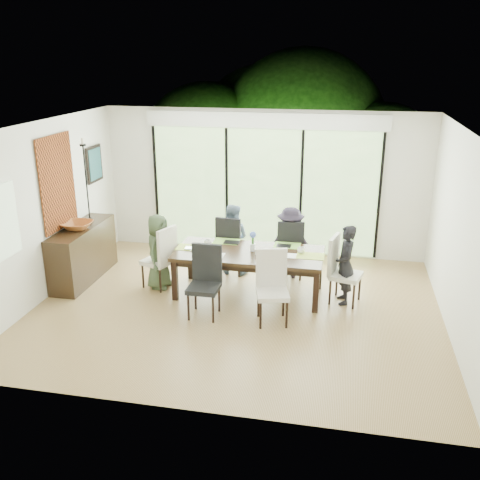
% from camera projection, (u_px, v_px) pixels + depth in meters
% --- Properties ---
extents(floor, '(6.00, 5.00, 0.01)m').
position_uv_depth(floor, '(237.00, 308.00, 8.06)').
color(floor, brown).
rests_on(floor, ground).
extents(ceiling, '(6.00, 5.00, 0.01)m').
position_uv_depth(ceiling, '(236.00, 126.00, 7.17)').
color(ceiling, white).
rests_on(ceiling, wall_back).
extents(wall_back, '(6.00, 0.02, 2.70)m').
position_uv_depth(wall_back, '(264.00, 183.00, 9.94)').
color(wall_back, silver).
rests_on(wall_back, floor).
extents(wall_front, '(6.00, 0.02, 2.70)m').
position_uv_depth(wall_front, '(185.00, 297.00, 5.29)').
color(wall_front, beige).
rests_on(wall_front, floor).
extents(wall_left, '(0.02, 5.00, 2.70)m').
position_uv_depth(wall_left, '(44.00, 211.00, 8.17)').
color(wall_left, beige).
rests_on(wall_left, floor).
extents(wall_right, '(0.02, 5.00, 2.70)m').
position_uv_depth(wall_right, '(459.00, 236.00, 7.05)').
color(wall_right, beige).
rests_on(wall_right, floor).
extents(glass_doors, '(4.20, 0.02, 2.30)m').
position_uv_depth(glass_doors, '(264.00, 191.00, 9.95)').
color(glass_doors, '#598C3F').
rests_on(glass_doors, wall_back).
extents(blinds_header, '(4.40, 0.06, 0.28)m').
position_uv_depth(blinds_header, '(265.00, 120.00, 9.51)').
color(blinds_header, white).
rests_on(blinds_header, wall_back).
extents(mullion_a, '(0.05, 0.04, 2.30)m').
position_uv_depth(mullion_a, '(156.00, 186.00, 10.33)').
color(mullion_a, black).
rests_on(mullion_a, wall_back).
extents(mullion_b, '(0.05, 0.04, 2.30)m').
position_uv_depth(mullion_b, '(227.00, 190.00, 10.07)').
color(mullion_b, black).
rests_on(mullion_b, wall_back).
extents(mullion_c, '(0.05, 0.04, 2.30)m').
position_uv_depth(mullion_c, '(301.00, 193.00, 9.81)').
color(mullion_c, black).
rests_on(mullion_c, wall_back).
extents(mullion_d, '(0.05, 0.04, 2.30)m').
position_uv_depth(mullion_d, '(379.00, 197.00, 9.55)').
color(mullion_d, black).
rests_on(mullion_d, wall_back).
extents(deck, '(6.00, 1.80, 0.10)m').
position_uv_depth(deck, '(270.00, 239.00, 11.22)').
color(deck, brown).
rests_on(deck, ground).
extents(rail_top, '(6.00, 0.08, 0.06)m').
position_uv_depth(rail_top, '(275.00, 201.00, 11.76)').
color(rail_top, brown).
rests_on(rail_top, deck).
extents(foliage_left, '(3.20, 3.20, 3.20)m').
position_uv_depth(foliage_left, '(207.00, 151.00, 12.73)').
color(foliage_left, '#14380F').
rests_on(foliage_left, ground).
extents(foliage_mid, '(4.00, 4.00, 4.00)m').
position_uv_depth(foliage_mid, '(302.00, 134.00, 12.76)').
color(foliage_mid, '#14380F').
rests_on(foliage_mid, ground).
extents(foliage_right, '(2.80, 2.80, 2.80)m').
position_uv_depth(foliage_right, '(379.00, 166.00, 11.86)').
color(foliage_right, '#14380F').
rests_on(foliage_right, ground).
extents(foliage_far, '(3.60, 3.60, 3.60)m').
position_uv_depth(foliage_far, '(265.00, 137.00, 13.65)').
color(foliage_far, '#14380F').
rests_on(foliage_far, ground).
extents(table_top, '(2.29, 1.05, 0.06)m').
position_uv_depth(table_top, '(249.00, 253.00, 8.31)').
color(table_top, black).
rests_on(table_top, floor).
extents(table_apron, '(2.10, 0.86, 0.10)m').
position_uv_depth(table_apron, '(249.00, 259.00, 8.33)').
color(table_apron, black).
rests_on(table_apron, floor).
extents(table_leg_fl, '(0.09, 0.09, 0.66)m').
position_uv_depth(table_leg_fl, '(175.00, 280.00, 8.23)').
color(table_leg_fl, black).
rests_on(table_leg_fl, floor).
extents(table_leg_fr, '(0.09, 0.09, 0.66)m').
position_uv_depth(table_leg_fr, '(316.00, 292.00, 7.82)').
color(table_leg_fr, black).
rests_on(table_leg_fr, floor).
extents(table_leg_bl, '(0.09, 0.09, 0.66)m').
position_uv_depth(table_leg_bl, '(191.00, 260.00, 9.02)').
color(table_leg_bl, black).
rests_on(table_leg_bl, floor).
extents(table_leg_br, '(0.09, 0.09, 0.66)m').
position_uv_depth(table_leg_br, '(319.00, 270.00, 8.62)').
color(table_leg_br, black).
rests_on(table_leg_br, floor).
extents(chair_left_end, '(0.56, 0.56, 1.05)m').
position_uv_depth(chair_left_end, '(158.00, 256.00, 8.64)').
color(chair_left_end, silver).
rests_on(chair_left_end, floor).
extents(chair_right_end, '(0.53, 0.53, 1.05)m').
position_uv_depth(chair_right_end, '(346.00, 270.00, 8.08)').
color(chair_right_end, silver).
rests_on(chair_right_end, floor).
extents(chair_far_left, '(0.49, 0.49, 1.05)m').
position_uv_depth(chair_far_left, '(232.00, 243.00, 9.23)').
color(chair_far_left, black).
rests_on(chair_far_left, floor).
extents(chair_far_right, '(0.49, 0.49, 1.05)m').
position_uv_depth(chair_far_right, '(290.00, 247.00, 9.04)').
color(chair_far_right, black).
rests_on(chair_far_right, floor).
extents(chair_near_left, '(0.44, 0.44, 1.05)m').
position_uv_depth(chair_near_left, '(204.00, 283.00, 7.65)').
color(chair_near_left, black).
rests_on(chair_near_left, floor).
extents(chair_near_right, '(0.54, 0.54, 1.05)m').
position_uv_depth(chair_near_right, '(273.00, 288.00, 7.46)').
color(chair_near_right, silver).
rests_on(chair_near_right, floor).
extents(person_left_end, '(0.42, 0.61, 1.23)m').
position_uv_depth(person_left_end, '(159.00, 251.00, 8.60)').
color(person_left_end, '#3E5035').
rests_on(person_left_end, floor).
extents(person_right_end, '(0.47, 0.64, 1.23)m').
position_uv_depth(person_right_end, '(345.00, 265.00, 8.05)').
color(person_right_end, black).
rests_on(person_right_end, floor).
extents(person_far_left, '(0.62, 0.43, 1.23)m').
position_uv_depth(person_far_left, '(232.00, 239.00, 9.18)').
color(person_far_left, slate).
rests_on(person_far_left, floor).
extents(person_far_right, '(0.63, 0.45, 1.23)m').
position_uv_depth(person_far_right, '(290.00, 243.00, 8.99)').
color(person_far_right, black).
rests_on(person_far_right, floor).
extents(placemat_left, '(0.42, 0.31, 0.01)m').
position_uv_depth(placemat_left, '(190.00, 247.00, 8.47)').
color(placemat_left, '#9FB440').
rests_on(placemat_left, table_top).
extents(placemat_right, '(0.42, 0.31, 0.01)m').
position_uv_depth(placemat_right, '(310.00, 256.00, 8.12)').
color(placemat_right, '#9FB741').
rests_on(placemat_right, table_top).
extents(placemat_far_l, '(0.42, 0.31, 0.01)m').
position_uv_depth(placemat_far_l, '(226.00, 241.00, 8.75)').
color(placemat_far_l, '#80BB42').
rests_on(placemat_far_l, table_top).
extents(placemat_far_r, '(0.42, 0.31, 0.01)m').
position_uv_depth(placemat_far_r, '(287.00, 245.00, 8.56)').
color(placemat_far_r, '#78B13F').
rests_on(placemat_far_r, table_top).
extents(placemat_paper, '(0.42, 0.31, 0.01)m').
position_uv_depth(placemat_paper, '(210.00, 256.00, 8.12)').
color(placemat_paper, white).
rests_on(placemat_paper, table_top).
extents(tablet_far_l, '(0.25, 0.17, 0.01)m').
position_uv_depth(tablet_far_l, '(232.00, 242.00, 8.68)').
color(tablet_far_l, black).
rests_on(tablet_far_l, table_top).
extents(tablet_far_r, '(0.23, 0.16, 0.01)m').
position_uv_depth(tablet_far_r, '(284.00, 246.00, 8.52)').
color(tablet_far_r, black).
rests_on(tablet_far_r, table_top).
extents(papers, '(0.29, 0.21, 0.00)m').
position_uv_depth(papers, '(294.00, 256.00, 8.12)').
color(papers, white).
rests_on(papers, table_top).
extents(platter_base, '(0.25, 0.25, 0.02)m').
position_uv_depth(platter_base, '(210.00, 255.00, 8.11)').
color(platter_base, white).
rests_on(platter_base, table_top).
extents(platter_snacks, '(0.19, 0.19, 0.01)m').
position_uv_depth(platter_snacks, '(210.00, 254.00, 8.11)').
color(platter_snacks, '#EB5A1B').
rests_on(platter_snacks, table_top).
extents(vase, '(0.08, 0.08, 0.11)m').
position_uv_depth(vase, '(253.00, 247.00, 8.31)').
color(vase, silver).
rests_on(vase, table_top).
extents(hyacinth_stems, '(0.04, 0.04, 0.15)m').
position_uv_depth(hyacinth_stems, '(253.00, 240.00, 8.28)').
color(hyacinth_stems, '#337226').
rests_on(hyacinth_stems, table_top).
extents(hyacinth_blooms, '(0.11, 0.11, 0.11)m').
position_uv_depth(hyacinth_blooms, '(253.00, 235.00, 8.24)').
color(hyacinth_blooms, '#5571D5').
rests_on(hyacinth_blooms, table_top).
extents(laptop, '(0.33, 0.23, 0.02)m').
position_uv_depth(laptop, '(194.00, 249.00, 8.36)').
color(laptop, silver).
rests_on(laptop, table_top).
extents(cup_a, '(0.16, 0.16, 0.09)m').
position_uv_depth(cup_a, '(208.00, 243.00, 8.55)').
color(cup_a, white).
rests_on(cup_a, table_top).
extents(cup_b, '(0.13, 0.13, 0.09)m').
position_uv_depth(cup_b, '(257.00, 252.00, 8.16)').
color(cup_b, white).
rests_on(cup_b, table_top).
extents(cup_c, '(0.13, 0.13, 0.09)m').
position_uv_depth(cup_c, '(301.00, 250.00, 8.22)').
color(cup_c, white).
rests_on(cup_c, table_top).
extents(book, '(0.23, 0.26, 0.02)m').
position_uv_depth(book, '(265.00, 251.00, 8.29)').
color(book, white).
rests_on(book, table_top).
extents(sideboard, '(0.46, 1.63, 0.92)m').
position_uv_depth(sideboard, '(83.00, 253.00, 8.97)').
color(sideboard, black).
rests_on(sideboard, floor).
extents(bowl, '(0.49, 0.49, 0.12)m').
position_uv_depth(bowl, '(77.00, 225.00, 8.70)').
color(bowl, '#934B20').
rests_on(bowl, sideboard).
extents(candlestick_base, '(0.10, 0.10, 0.04)m').
position_uv_depth(candlestick_base, '(90.00, 220.00, 9.13)').
color(candlestick_base, black).
rests_on(candlestick_base, sideboard).
extents(candlestick_shaft, '(0.02, 0.02, 1.28)m').
position_uv_depth(candlestick_shaft, '(86.00, 183.00, 8.92)').
color(candlestick_shaft, black).
rests_on(candlestick_shaft, sideboard).
extents(candlestick_pan, '(0.10, 0.10, 0.03)m').
position_uv_depth(candlestick_pan, '(83.00, 145.00, 8.71)').
color(candlestick_pan, black).
rests_on(candlestick_pan, sideboard).
extents(candle, '(0.04, 0.04, 0.10)m').
position_uv_depth(candle, '(82.00, 141.00, 8.69)').
color(candle, silver).
rests_on(candle, sideboard).
extents(tapestry, '(0.02, 1.00, 1.50)m').
position_uv_depth(tapestry, '(58.00, 183.00, 8.42)').
color(tapestry, '#973D16').
rests_on(tapestry, wall_left).
extents(art_frame, '(0.03, 0.55, 0.65)m').
position_uv_depth(art_frame, '(94.00, 164.00, 9.61)').
color(art_frame, black).
rests_on(art_frame, wall_left).
extents(art_canvas, '(0.01, 0.45, 0.55)m').
position_uv_depth(art_canvas, '(95.00, 164.00, 9.60)').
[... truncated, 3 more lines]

